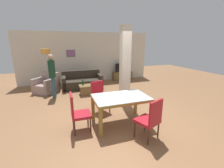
% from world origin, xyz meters
% --- Properties ---
extents(ground_plane, '(18.00, 18.00, 0.00)m').
position_xyz_m(ground_plane, '(0.00, 0.00, 0.00)').
color(ground_plane, brown).
extents(back_wall, '(7.20, 0.09, 2.70)m').
position_xyz_m(back_wall, '(-0.00, 4.96, 1.35)').
color(back_wall, silver).
rests_on(back_wall, ground_plane).
extents(divider_pillar, '(0.32, 0.28, 2.70)m').
position_xyz_m(divider_pillar, '(0.68, 1.32, 1.35)').
color(divider_pillar, silver).
rests_on(divider_pillar, ground_plane).
extents(dining_table, '(1.44, 0.95, 0.78)m').
position_xyz_m(dining_table, '(0.00, 0.00, 0.61)').
color(dining_table, olive).
rests_on(dining_table, ground_plane).
extents(dining_chair_head_left, '(0.46, 0.46, 0.98)m').
position_xyz_m(dining_chair_head_left, '(-1.14, 0.00, 0.53)').
color(dining_chair_head_left, '#AC1C2B').
rests_on(dining_chair_head_left, ground_plane).
extents(dining_chair_far_left, '(0.60, 0.60, 0.98)m').
position_xyz_m(dining_chair_far_left, '(-0.35, 0.90, 0.53)').
color(dining_chair_far_left, '#AF1828').
rests_on(dining_chair_far_left, ground_plane).
extents(dining_chair_near_right, '(0.60, 0.60, 0.98)m').
position_xyz_m(dining_chair_near_right, '(0.36, -0.87, 0.53)').
color(dining_chair_near_right, '#B01B29').
rests_on(dining_chair_near_right, ground_plane).
extents(sofa, '(1.86, 0.90, 0.82)m').
position_xyz_m(sofa, '(-0.50, 3.75, 0.28)').
color(sofa, '#332A20').
rests_on(sofa, ground_plane).
extents(armchair, '(1.18, 1.18, 0.86)m').
position_xyz_m(armchair, '(-2.09, 3.55, 0.30)').
color(armchair, gray).
rests_on(armchair, ground_plane).
extents(coffee_table, '(0.80, 0.50, 0.40)m').
position_xyz_m(coffee_table, '(-0.38, 2.71, 0.21)').
color(coffee_table, brown).
rests_on(coffee_table, ground_plane).
extents(bottle, '(0.08, 0.08, 0.26)m').
position_xyz_m(bottle, '(-0.60, 2.83, 0.50)').
color(bottle, '#194C23').
rests_on(bottle, coffee_table).
extents(tv_stand, '(1.16, 0.40, 0.48)m').
position_xyz_m(tv_stand, '(2.01, 4.68, 0.24)').
color(tv_stand, brown).
rests_on(tv_stand, ground_plane).
extents(tv_screen, '(0.98, 0.32, 0.52)m').
position_xyz_m(tv_screen, '(2.01, 4.68, 0.73)').
color(tv_screen, black).
rests_on(tv_screen, tv_stand).
extents(floor_lamp, '(0.40, 0.40, 1.87)m').
position_xyz_m(floor_lamp, '(-2.05, 4.25, 1.60)').
color(floor_lamp, '#B7B7BC').
rests_on(floor_lamp, ground_plane).
extents(standing_person, '(0.24, 0.39, 1.73)m').
position_xyz_m(standing_person, '(-1.77, 2.78, 1.00)').
color(standing_person, '#2E5160').
rests_on(standing_person, ground_plane).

